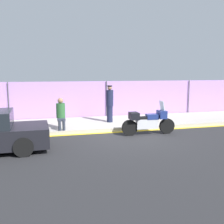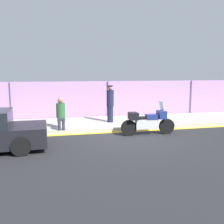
{
  "view_description": "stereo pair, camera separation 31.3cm",
  "coord_description": "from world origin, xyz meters",
  "px_view_note": "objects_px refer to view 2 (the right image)",
  "views": [
    {
      "loc": [
        -3.47,
        -10.13,
        2.67
      ],
      "look_at": [
        -0.42,
        1.51,
        0.83
      ],
      "focal_mm": 42.0,
      "sensor_mm": 36.0,
      "label": 1
    },
    {
      "loc": [
        -3.17,
        -10.2,
        2.67
      ],
      "look_at": [
        -0.42,
        1.51,
        0.83
      ],
      "focal_mm": 42.0,
      "sensor_mm": 36.0,
      "label": 2
    }
  ],
  "objects_px": {
    "officer_standing": "(110,103)",
    "person_seated_on_curb": "(61,112)",
    "motorcycle": "(148,122)",
    "fire_hydrant": "(2,122)"
  },
  "relations": [
    {
      "from": "motorcycle",
      "to": "fire_hydrant",
      "type": "height_order",
      "value": "motorcycle"
    },
    {
      "from": "motorcycle",
      "to": "officer_standing",
      "type": "height_order",
      "value": "officer_standing"
    },
    {
      "from": "person_seated_on_curb",
      "to": "fire_hydrant",
      "type": "distance_m",
      "value": 2.62
    },
    {
      "from": "motorcycle",
      "to": "fire_hydrant",
      "type": "relative_size",
      "value": 3.67
    },
    {
      "from": "officer_standing",
      "to": "fire_hydrant",
      "type": "distance_m",
      "value": 5.08
    },
    {
      "from": "person_seated_on_curb",
      "to": "fire_hydrant",
      "type": "height_order",
      "value": "person_seated_on_curb"
    },
    {
      "from": "officer_standing",
      "to": "person_seated_on_curb",
      "type": "distance_m",
      "value": 2.68
    },
    {
      "from": "officer_standing",
      "to": "person_seated_on_curb",
      "type": "bearing_deg",
      "value": -158.09
    },
    {
      "from": "motorcycle",
      "to": "person_seated_on_curb",
      "type": "relative_size",
      "value": 1.72
    },
    {
      "from": "motorcycle",
      "to": "person_seated_on_curb",
      "type": "height_order",
      "value": "person_seated_on_curb"
    }
  ]
}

